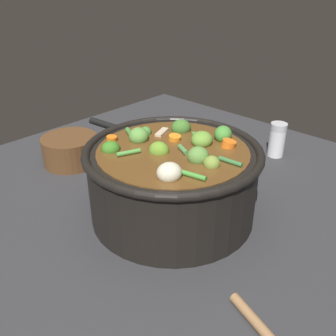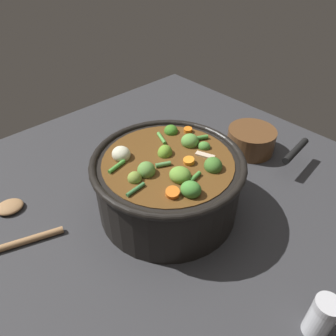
# 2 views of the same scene
# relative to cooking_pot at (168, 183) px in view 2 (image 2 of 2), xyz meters

# --- Properties ---
(ground_plane) EXTENTS (1.10, 1.10, 0.00)m
(ground_plane) POSITION_rel_cooking_pot_xyz_m (-0.00, -0.00, -0.08)
(ground_plane) COLOR #2D2D30
(cooking_pot) EXTENTS (0.32, 0.32, 0.16)m
(cooking_pot) POSITION_rel_cooking_pot_xyz_m (0.00, 0.00, 0.00)
(cooking_pot) COLOR black
(cooking_pot) RESTS_ON ground_plane
(wooden_spoon) EXTENTS (0.18, 0.20, 0.02)m
(wooden_spoon) POSITION_rel_cooking_pot_xyz_m (-0.19, -0.29, -0.07)
(wooden_spoon) COLOR #946B44
(wooden_spoon) RESTS_ON ground_plane
(salt_shaker) EXTENTS (0.04, 0.04, 0.09)m
(salt_shaker) POSITION_rel_cooking_pot_xyz_m (0.37, -0.02, -0.03)
(salt_shaker) COLOR silver
(salt_shaker) RESTS_ON ground_plane
(small_saucepan) EXTENTS (0.21, 0.14, 0.07)m
(small_saucepan) POSITION_rel_cooking_pot_xyz_m (-0.01, 0.33, -0.04)
(small_saucepan) COLOR brown
(small_saucepan) RESTS_ON ground_plane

